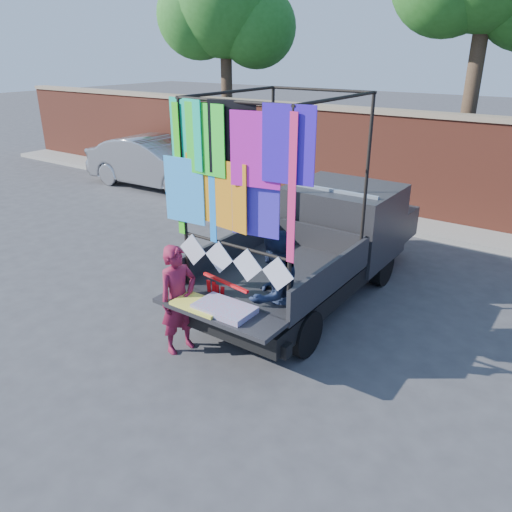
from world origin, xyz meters
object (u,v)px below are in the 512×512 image
Objects in this scene: sedan at (156,162)px; woman at (178,299)px; pickup_truck at (327,240)px; man at (273,294)px.

woman is (6.84, -6.26, 0.03)m from sedan.
man is at bearing -80.42° from pickup_truck.
sedan is at bearing -119.09° from man.
man is at bearing -42.93° from woman.
sedan is 2.90× the size of woman.
woman is (-0.69, -3.03, -0.08)m from pickup_truck.
sedan is at bearing 156.84° from pickup_truck.
woman reaches higher than sedan.
pickup_truck is 2.35m from man.
man is (7.93, -5.54, 0.14)m from sedan.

